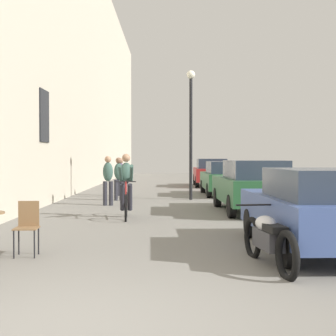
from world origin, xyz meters
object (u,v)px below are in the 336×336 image
Objects in this scene: cyclist_on_bicycle at (124,188)px; parked_car_fourth at (209,172)px; parked_car_nearest at (310,208)px; parked_car_second at (250,185)px; parked_car_third at (222,178)px; cafe_chair_mid_toward_wall at (25,224)px; pedestrian_far at (119,175)px; parked_motorcycle at (267,239)px; street_lamp at (189,118)px; pedestrian_near at (106,178)px; pedestrian_mid at (117,176)px.

cyclist_on_bicycle is 0.40× the size of parked_car_fourth.
parked_car_nearest is 0.94× the size of parked_car_second.
parked_car_nearest is 0.94× the size of parked_car_fourth.
parked_car_fourth is at bearing 90.02° from parked_car_third.
pedestrian_far is at bearing 88.41° from cafe_chair_mid_toward_wall.
parked_car_nearest is at bearing 49.19° from parked_motorcycle.
street_lamp is 1.13× the size of parked_car_second.
pedestrian_near is at bearing -90.56° from pedestrian_far.
parked_motorcycle is (2.60, -5.66, -0.41)m from cyclist_on_bicycle.
pedestrian_mid is (0.16, 1.86, -0.03)m from pedestrian_near.
pedestrian_mid is at bearing 114.01° from parked_car_nearest.
parked_car_third is (-0.09, 6.22, -0.04)m from parked_car_second.
parked_car_nearest is at bearing -80.83° from street_lamp.
parked_car_fourth is (4.69, 18.70, 0.28)m from cafe_chair_mid_toward_wall.
cyclist_on_bicycle is 3.83m from parked_car_second.
parked_car_nearest reaches higher than cafe_chair_mid_toward_wall.
street_lamp is (3.18, 10.31, 2.59)m from cafe_chair_mid_toward_wall.
parked_car_nearest is 12.08m from parked_car_third.
parked_car_fourth is at bearing 75.86° from cyclist_on_bicycle.
cafe_chair_mid_toward_wall is at bearing -103.88° from cyclist_on_bicycle.
cyclist_on_bicycle reaches higher than parked_motorcycle.
parked_motorcycle is (3.33, -10.85, -0.50)m from pedestrian_mid.
cafe_chair_mid_toward_wall is at bearing -175.93° from parked_car_nearest.
pedestrian_far is 4.36m from parked_car_third.
parked_car_fourth is (4.39, 10.52, -0.14)m from pedestrian_near.
parked_car_nearest is (4.32, -9.70, -0.16)m from pedestrian_mid.
pedestrian_far is 7.42m from parked_car_second.
cafe_chair_mid_toward_wall is 5.01m from cyclist_on_bicycle.
parked_car_third is at bearing 43.98° from pedestrian_near.
pedestrian_near is at bearing 111.27° from parked_motorcycle.
parked_car_second is at bearing -53.21° from pedestrian_far.
cyclist_on_bicycle is at bearing -114.76° from parked_car_third.
parked_car_nearest is at bearing -65.99° from pedestrian_mid.
parked_car_second is (1.60, -4.10, -2.32)m from street_lamp.
street_lamp is at bearing 93.19° from parked_motorcycle.
street_lamp is 3.51m from parked_car_third.
parked_car_second reaches higher than parked_car_nearest.
cafe_chair_mid_toward_wall is at bearing -107.14° from street_lamp.
cafe_chair_mid_toward_wall is at bearing -91.59° from pedestrian_far.
parked_car_second is at bearing 82.03° from parked_motorcycle.
cafe_chair_mid_toward_wall is 0.56× the size of pedestrian_far.
pedestrian_near is (0.30, 8.19, 0.42)m from cafe_chair_mid_toward_wall.
parked_car_fourth reaches higher than parked_motorcycle.
street_lamp is at bearing -100.19° from parked_car_fourth.
parked_car_nearest is at bearing 4.07° from cafe_chair_mid_toward_wall.
cyclist_on_bicycle is 0.82× the size of parked_motorcycle.
parked_car_fourth is at bearing 79.81° from street_lamp.
parked_car_nearest is at bearing -89.54° from parked_car_third.
street_lamp is at bearing 111.31° from parked_car_second.
pedestrian_far is 0.39× the size of parked_car_third.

